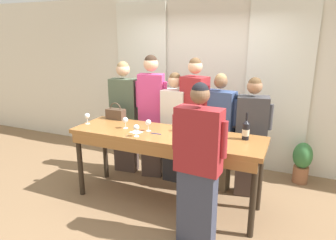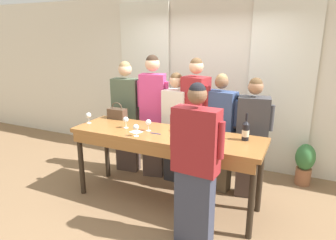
{
  "view_description": "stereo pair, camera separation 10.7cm",
  "coord_description": "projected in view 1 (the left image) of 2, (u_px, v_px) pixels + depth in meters",
  "views": [
    {
      "loc": [
        1.45,
        -3.26,
        2.14
      ],
      "look_at": [
        0.0,
        0.07,
        1.11
      ],
      "focal_mm": 32.0,
      "sensor_mm": 36.0,
      "label": 1
    },
    {
      "loc": [
        1.55,
        -3.21,
        2.14
      ],
      "look_at": [
        0.0,
        0.07,
        1.11
      ],
      "focal_mm": 32.0,
      "sensor_mm": 36.0,
      "label": 2
    }
  ],
  "objects": [
    {
      "name": "guest_striped_shirt",
      "position": [
        194.0,
        121.0,
        4.26
      ],
      "size": [
        0.46,
        0.33,
        1.86
      ],
      "color": "#28282D",
      "rests_on": "ground_plane"
    },
    {
      "name": "wine_bottle",
      "position": [
        246.0,
        130.0,
        3.49
      ],
      "size": [
        0.08,
        0.08,
        0.32
      ],
      "color": "black",
      "rests_on": "tasting_bar"
    },
    {
      "name": "wine_glass_front_right",
      "position": [
        192.0,
        135.0,
        3.33
      ],
      "size": [
        0.07,
        0.07,
        0.15
      ],
      "color": "white",
      "rests_on": "tasting_bar"
    },
    {
      "name": "guest_beige_cap",
      "position": [
        251.0,
        137.0,
        3.99
      ],
      "size": [
        0.52,
        0.31,
        1.64
      ],
      "color": "#473833",
      "rests_on": "ground_plane"
    },
    {
      "name": "ground_plane",
      "position": [
        166.0,
        201.0,
        4.02
      ],
      "size": [
        18.0,
        18.0,
        0.0
      ],
      "primitive_type": "plane",
      "color": "#846647"
    },
    {
      "name": "guest_olive_jacket",
      "position": [
        125.0,
        116.0,
        4.72
      ],
      "size": [
        0.54,
        0.26,
        1.77
      ],
      "color": "#473833",
      "rests_on": "ground_plane"
    },
    {
      "name": "wine_glass_center_left",
      "position": [
        179.0,
        123.0,
        3.8
      ],
      "size": [
        0.07,
        0.07,
        0.15
      ],
      "color": "white",
      "rests_on": "tasting_bar"
    },
    {
      "name": "wine_glass_center_mid",
      "position": [
        188.0,
        121.0,
        3.86
      ],
      "size": [
        0.07,
        0.07,
        0.15
      ],
      "color": "white",
      "rests_on": "tasting_bar"
    },
    {
      "name": "curtain_panel_left",
      "position": [
        142.0,
        81.0,
        5.49
      ],
      "size": [
        0.97,
        0.03,
        2.69
      ],
      "color": "white",
      "rests_on": "ground_plane"
    },
    {
      "name": "tasting_bar",
      "position": [
        165.0,
        141.0,
        3.76
      ],
      "size": [
        2.45,
        0.73,
        0.96
      ],
      "color": "#9E6633",
      "rests_on": "ground_plane"
    },
    {
      "name": "wine_glass_back_left",
      "position": [
        136.0,
        128.0,
        3.59
      ],
      "size": [
        0.07,
        0.07,
        0.15
      ],
      "color": "white",
      "rests_on": "tasting_bar"
    },
    {
      "name": "host_pouring",
      "position": [
        198.0,
        166.0,
        2.99
      ],
      "size": [
        0.57,
        0.23,
        1.73
      ],
      "color": "#383D51",
      "rests_on": "ground_plane"
    },
    {
      "name": "wine_glass_front_mid",
      "position": [
        125.0,
        120.0,
        3.92
      ],
      "size": [
        0.07,
        0.07,
        0.15
      ],
      "color": "white",
      "rests_on": "tasting_bar"
    },
    {
      "name": "guest_cream_sweater",
      "position": [
        175.0,
        127.0,
        4.41
      ],
      "size": [
        0.47,
        0.26,
        1.65
      ],
      "color": "#28282D",
      "rests_on": "ground_plane"
    },
    {
      "name": "handbag",
      "position": [
        116.0,
        114.0,
        4.36
      ],
      "size": [
        0.27,
        0.13,
        0.24
      ],
      "color": "brown",
      "rests_on": "tasting_bar"
    },
    {
      "name": "wine_glass_center_right",
      "position": [
        148.0,
        123.0,
        3.8
      ],
      "size": [
        0.07,
        0.07,
        0.15
      ],
      "color": "white",
      "rests_on": "tasting_bar"
    },
    {
      "name": "pen",
      "position": [
        156.0,
        134.0,
        3.72
      ],
      "size": [
        0.14,
        0.01,
        0.01
      ],
      "color": "#193399",
      "rests_on": "tasting_bar"
    },
    {
      "name": "guest_pink_top",
      "position": [
        152.0,
        114.0,
        4.51
      ],
      "size": [
        0.48,
        0.29,
        1.88
      ],
      "color": "#473833",
      "rests_on": "ground_plane"
    },
    {
      "name": "napkin",
      "position": [
        136.0,
        132.0,
        3.78
      ],
      "size": [
        0.16,
        0.16,
        0.0
      ],
      "color": "white",
      "rests_on": "tasting_bar"
    },
    {
      "name": "guest_navy_coat",
      "position": [
        218.0,
        132.0,
        4.16
      ],
      "size": [
        0.54,
        0.28,
        1.67
      ],
      "color": "brown",
      "rests_on": "ground_plane"
    },
    {
      "name": "potted_plant",
      "position": [
        302.0,
        161.0,
        4.45
      ],
      "size": [
        0.28,
        0.28,
        0.63
      ],
      "color": "#935B3D",
      "rests_on": "ground_plane"
    },
    {
      "name": "wine_glass_front_left",
      "position": [
        87.0,
        116.0,
        4.11
      ],
      "size": [
        0.07,
        0.07,
        0.15
      ],
      "color": "white",
      "rests_on": "tasting_bar"
    },
    {
      "name": "curtain_panel_right",
      "position": [
        277.0,
        90.0,
        4.59
      ],
      "size": [
        0.97,
        0.03,
        2.69
      ],
      "color": "white",
      "rests_on": "ground_plane"
    },
    {
      "name": "wall_back",
      "position": [
        205.0,
        81.0,
        5.08
      ],
      "size": [
        12.0,
        0.06,
        2.8
      ],
      "color": "silver",
      "rests_on": "ground_plane"
    }
  ]
}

